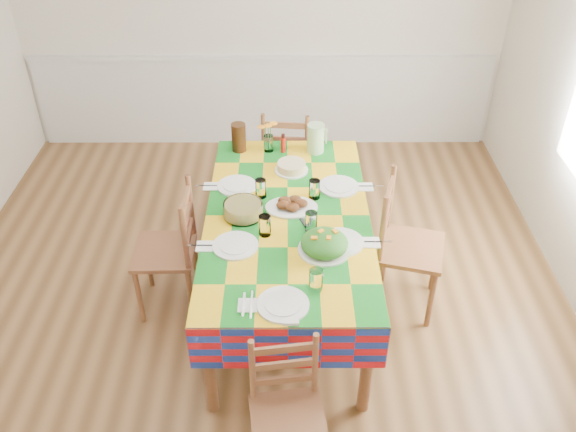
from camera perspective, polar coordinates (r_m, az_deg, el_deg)
The scene contains 22 objects.
room at distance 3.48m, azimuth -3.92°, elevation 6.50°, with size 4.58×5.08×2.78m.
wainscot at distance 6.08m, azimuth -2.34°, elevation 10.98°, with size 4.41×0.06×0.92m.
dining_table at distance 3.96m, azimuth -0.03°, elevation -0.92°, with size 1.06×1.97×0.77m.
setting_near_head at distance 3.29m, azimuth 0.54°, elevation -7.44°, with size 0.46×0.31×0.14m.
setting_left_near at distance 3.68m, azimuth -4.03°, elevation -2.08°, with size 0.51×0.30×0.13m.
setting_left_far at distance 4.14m, azimuth -4.10°, elevation 2.76°, with size 0.49×0.29×0.13m.
setting_right_near at distance 3.71m, azimuth 4.03°, elevation -1.74°, with size 0.53×0.30×0.13m.
setting_right_far at distance 4.13m, azimuth 4.05°, elevation 2.69°, with size 0.52×0.30×0.13m.
meat_platter at distance 3.96m, azimuth 0.32°, elevation 1.03°, with size 0.34×0.25×0.07m.
salad_platter at distance 3.60m, azimuth 3.42°, elevation -2.61°, with size 0.31×0.31×0.13m.
pasta_bowl at distance 3.89m, azimuth -4.23°, elevation 0.60°, with size 0.25×0.25×0.09m.
cake at distance 4.34m, azimuth 0.33°, elevation 4.61°, with size 0.24×0.24×0.07m.
serving_utensils at distance 3.81m, azimuth 2.12°, elevation -1.02°, with size 0.14×0.30×0.01m.
flower_vase at distance 4.56m, azimuth -1.86°, elevation 7.23°, with size 0.15×0.12×0.24m.
hot_sauce at distance 4.55m, azimuth -0.45°, elevation 6.84°, with size 0.04×0.04×0.15m, color #AF180E.
green_pitcher at distance 4.55m, azimuth 2.61°, elevation 7.28°, with size 0.13×0.13×0.22m, color #A8D898.
tea_pitcher at distance 4.58m, azimuth -4.63°, elevation 7.35°, with size 0.11×0.11×0.22m, color black.
name_card at distance 3.18m, azimuth 0.27°, elevation -9.97°, with size 0.09×0.03×0.02m, color white.
chair_near at distance 3.27m, azimuth -0.08°, elevation -17.98°, with size 0.42×0.40×0.85m.
chair_far at distance 5.12m, azimuth -0.11°, elevation 5.40°, with size 0.44×0.42×0.92m.
chair_left at distance 4.16m, azimuth -10.91°, elevation -3.23°, with size 0.41×0.43×0.95m.
chair_right at distance 4.16m, azimuth 10.84°, elevation -2.86°, with size 0.52×0.54×1.00m.
Camera 1 is at (0.23, -3.02, 3.06)m, focal length 38.00 mm.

